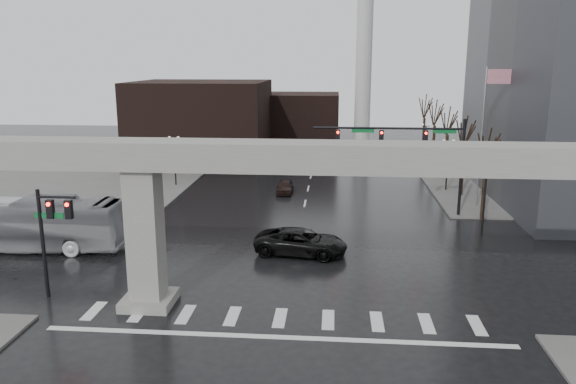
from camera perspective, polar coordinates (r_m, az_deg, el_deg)
name	(u,v)px	position (r m, az deg, el deg)	size (l,w,h in m)	color
ground	(282,309)	(29.57, -0.63, -11.82)	(160.00, 160.00, 0.00)	black
sidewalk_ne	(547,176)	(68.06, 24.86, 1.48)	(28.00, 36.00, 0.15)	#605E5B
sidewalk_nw	(91,169)	(69.98, -19.39, 2.26)	(28.00, 36.00, 0.15)	#605E5B
elevated_guideway	(307,179)	(27.29, 1.98, 1.29)	(48.00, 2.60, 8.70)	#98968F
building_far_left	(202,122)	(71.03, -8.78, 7.03)	(16.00, 14.00, 10.00)	black
building_far_mid	(303,122)	(79.25, 1.48, 7.09)	(10.00, 10.00, 8.00)	black
smokestack	(364,53)	(72.75, 7.73, 13.80)	(3.60, 3.60, 30.00)	beige
signal_mast_arm	(415,146)	(46.40, 12.76, 4.63)	(12.12, 0.43, 8.00)	black
signal_left_pole	(51,225)	(32.07, -22.94, -3.12)	(2.30, 0.30, 6.00)	black
flagpole_assembly	(486,121)	(50.55, 19.51, 6.83)	(2.06, 0.12, 12.00)	silver
lamp_right_0	(485,188)	(43.07, 19.40, 0.36)	(1.22, 0.32, 5.11)	black
lamp_right_1	(448,156)	(56.48, 15.93, 3.52)	(1.22, 0.32, 5.11)	black
lamp_right_2	(426,137)	(70.12, 13.80, 5.46)	(1.22, 0.32, 5.11)	black
lamp_left_0	(123,182)	(44.65, -16.39, 1.01)	(1.22, 0.32, 5.11)	black
lamp_left_1	(175,152)	(57.69, -11.46, 3.97)	(1.22, 0.32, 5.11)	black
lamp_left_2	(206,134)	(71.09, -8.34, 5.81)	(1.22, 0.32, 5.11)	black
tree_right_0	(485,186)	(47.27, 19.36, 0.60)	(1.09, 1.58, 7.50)	black
tree_right_1	(463,166)	(54.88, 17.34, 2.50)	(1.09, 1.61, 7.67)	black
tree_right_2	(447,152)	(62.59, 15.80, 3.93)	(1.10, 1.63, 7.85)	black
tree_right_3	(434,141)	(70.37, 14.61, 5.04)	(1.11, 1.66, 8.02)	black
tree_right_4	(424,132)	(78.19, 13.64, 5.93)	(1.12, 1.69, 8.19)	black
pickup_truck	(301,242)	(37.12, 1.33, -5.10)	(2.80, 6.07, 1.69)	black
city_bus	(29,224)	(41.61, -24.83, -2.96)	(3.02, 12.89, 3.59)	#AFB0B4
far_car	(285,187)	(54.07, -0.32, 0.55)	(1.50, 3.72, 1.27)	black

